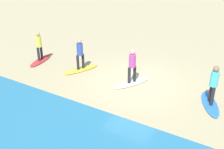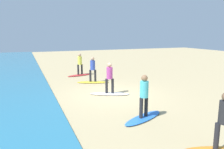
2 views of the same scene
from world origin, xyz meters
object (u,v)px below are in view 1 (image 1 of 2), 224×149
surfboard_blue (210,104)px  surfer_white (132,64)px  surfer_red (39,44)px  surfer_blue (214,82)px  surfboard_yellow (81,69)px  surfer_yellow (80,52)px  surfboard_white (132,83)px  surfboard_red (41,60)px

surfboard_blue → surfer_white: (3.65, -0.04, 0.99)m
surfer_red → surfboard_blue: bearing=-179.3°
surfer_blue → surfer_red: (9.53, 0.11, 0.00)m
surfboard_yellow → surfer_yellow: (0.00, 0.00, 0.99)m
surfboard_white → surfboard_yellow: bearing=-65.4°
surfboard_blue → surfer_red: bearing=-113.3°
surfboard_yellow → surfboard_red: 2.81m
surfer_red → surfer_yellow: bearing=-176.6°
surfboard_blue → surfer_yellow: 6.80m
surfer_red → surfboard_yellow: bearing=-176.6°
surfboard_white → surfer_blue: bearing=114.3°
surfboard_blue → surfboard_yellow: 6.73m
surfboard_white → surfer_red: size_ratio=1.28×
surfboard_blue → surfer_red: 9.58m
surfer_blue → surfer_red: same height
surfboard_white → surfer_white: (0.00, 0.00, 0.99)m
surfboard_white → surfboard_red: bearing=-63.6°
surfboard_blue → surfboard_yellow: same height
surfboard_yellow → surfboard_white: bearing=109.5°
surfer_white → surfer_yellow: same height
surfer_white → surfboard_red: bearing=1.5°
surfer_yellow → surfer_red: bearing=3.4°
surfboard_blue → surfboard_red: (9.53, 0.11, 0.00)m
surfboard_yellow → surfer_white: bearing=109.5°
surfer_blue → surfboard_red: (9.53, 0.11, -0.99)m
surfboard_blue → surfer_yellow: bearing=-114.5°
surfer_blue → surfer_red: 9.53m
surfer_red → surfer_white: bearing=-178.5°
surfer_yellow → surfer_blue: bearing=179.5°
surfboard_blue → surfer_white: 3.78m
surfer_blue → surfer_white: 3.65m
surfboard_white → surfer_white: bearing=24.9°
surfer_yellow → surfboard_red: 2.98m
surfer_blue → surfer_white: same height
surfer_blue → surfboard_yellow: (6.73, -0.05, -0.99)m
surfer_white → surfer_yellow: bearing=-0.3°
surfboard_white → surfboard_red: 5.88m
surfer_yellow → surfboard_blue: bearing=179.5°
surfboard_yellow → surfboard_blue: bearing=109.3°
surfboard_blue → surfboard_white: bearing=-114.6°
surfboard_red → surfer_red: 0.99m
surfer_blue → surfer_red: size_ratio=1.00×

